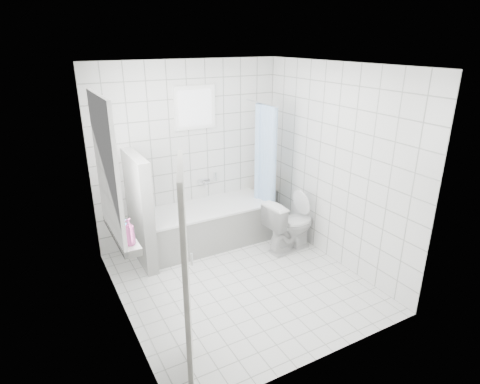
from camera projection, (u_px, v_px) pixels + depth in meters
ground at (240, 281)px, 5.03m from camera, size 3.00×3.00×0.00m
ceiling at (240, 65)px, 4.09m from camera, size 3.00×3.00×0.00m
wall_back at (190, 153)px, 5.78m from camera, size 2.80×0.02×2.60m
wall_front at (326, 238)px, 3.33m from camera, size 2.80×0.02×2.60m
wall_left at (115, 208)px, 3.93m from camera, size 0.02×3.00×2.60m
wall_right at (334, 166)px, 5.19m from camera, size 0.02×3.00×2.60m
window_left at (109, 170)px, 4.09m from camera, size 0.01×0.90×1.40m
window_back at (195, 108)px, 5.56m from camera, size 0.50×0.01×0.50m
window_sill at (121, 234)px, 4.37m from camera, size 0.18×1.02×0.08m
door at (186, 282)px, 3.26m from camera, size 0.33×0.76×2.00m
bathtub at (208, 225)px, 5.88m from camera, size 1.84×0.77×0.58m
partition_wall at (140, 211)px, 5.23m from camera, size 0.15×0.85×1.50m
tiled_ledge at (262, 206)px, 6.59m from camera, size 0.40×0.24×0.55m
toilet at (290, 225)px, 5.67m from camera, size 0.78×0.49×0.76m
curtain_rod at (261, 103)px, 5.63m from camera, size 0.02×0.80×0.02m
shower_curtain at (265, 167)px, 5.85m from camera, size 0.14×0.48×1.78m
tub_faucet at (204, 181)px, 6.00m from camera, size 0.18×0.06×0.06m
sill_bottles at (122, 222)px, 4.27m from camera, size 0.16×0.76×0.30m
ledge_bottles at (263, 185)px, 6.41m from camera, size 0.16×0.16×0.24m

